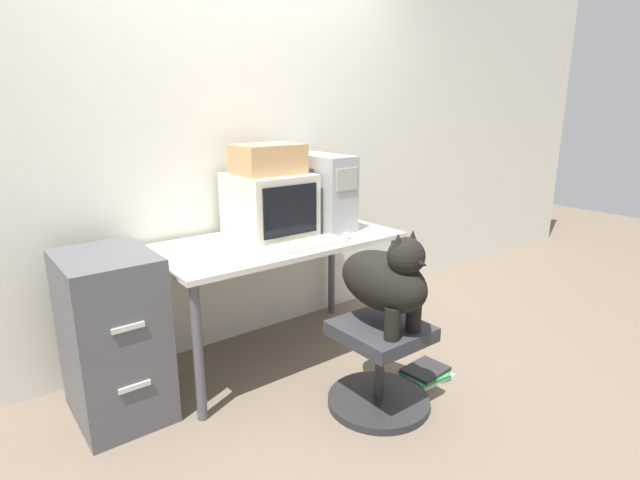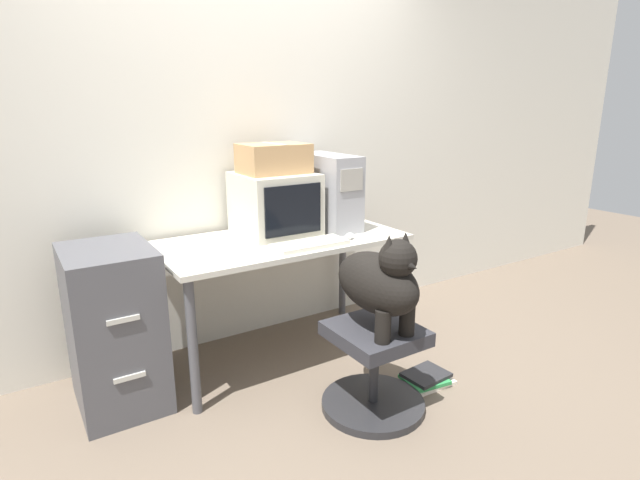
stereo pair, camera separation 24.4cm
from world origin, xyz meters
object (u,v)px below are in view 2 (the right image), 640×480
Objects in this scene: cardboard_box at (274,158)px; dog at (380,281)px; pc_tower at (328,191)px; keyboard at (310,244)px; filing_cabinet at (115,328)px; crt_monitor at (275,204)px; book_stack_floor at (427,379)px; office_chair at (374,368)px.

dog is at bearing -85.01° from cardboard_box.
dog is 1.37× the size of cardboard_box.
keyboard is at bearing -136.04° from pc_tower.
dog is 1.36m from filing_cabinet.
crt_monitor is 1.12m from filing_cabinet.
book_stack_floor is at bearing -81.98° from pc_tower.
filing_cabinet is at bearing 144.79° from office_chair.
filing_cabinet reaches higher than book_stack_floor.
pc_tower is at bearing -6.41° from crt_monitor.
dog reaches higher than office_chair.
crt_monitor is at bearing 118.55° from book_stack_floor.
keyboard reaches higher than office_chair.
dog is (0.06, -0.55, -0.06)m from keyboard.
cardboard_box is at bearing 118.44° from book_stack_floor.
pc_tower reaches higher than filing_cabinet.
dog is at bearing -36.14° from filing_cabinet.
office_chair is 0.63× the size of filing_cabinet.
keyboard is 1.10m from filing_cabinet.
keyboard is 0.81× the size of dog.
dog is 0.63× the size of filing_cabinet.
crt_monitor is at bearing 95.01° from dog.
dog reaches higher than filing_cabinet.
filing_cabinet is 1.69m from book_stack_floor.
cardboard_box reaches higher than dog.
cardboard_box reaches higher than office_chair.
pc_tower is 1.31× the size of cardboard_box.
crt_monitor is 1.18× the size of cardboard_box.
filing_cabinet is (-1.07, 0.78, -0.28)m from dog.
crt_monitor is 0.54× the size of filing_cabinet.
keyboard is (-0.33, -0.32, -0.22)m from pc_tower.
dog is at bearing -84.08° from keyboard.
keyboard reaches higher than book_stack_floor.
filing_cabinet reaches higher than keyboard.
cardboard_box reaches higher than keyboard.
office_chair is 0.48m from dog.
dog reaches higher than book_stack_floor.
cardboard_box is (0.99, 0.13, 0.78)m from filing_cabinet.
crt_monitor is 1.57× the size of book_stack_floor.
keyboard is 0.81× the size of office_chair.
pc_tower is at bearing 72.38° from dog.
cardboard_box is at bearing 93.59° from keyboard.
crt_monitor is 0.40m from keyboard.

